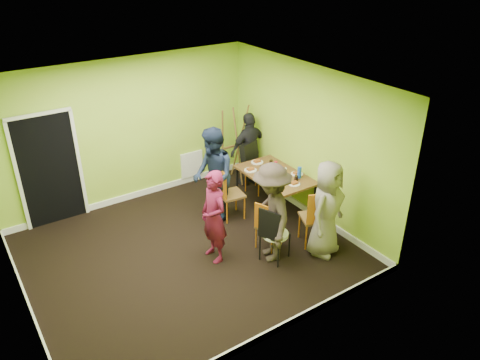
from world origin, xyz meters
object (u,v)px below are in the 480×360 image
object	(u,v)px
chair_bentwood	(273,232)
chair_left_near	(267,223)
person_front_end	(326,209)
dining_table	(275,177)
person_standing	(214,217)
easel	(233,145)
person_left_near	(271,213)
chair_left_far	(227,191)
thermos	(276,168)
chair_back_end	(251,157)
person_left_far	(213,176)
blue_bottle	(299,173)
person_back_end	(250,149)
chair_front_end	(316,215)
orange_bottle	(266,172)

from	to	relation	value
chair_bentwood	chair_left_near	bearing A→B (deg)	138.87
chair_left_near	person_front_end	bearing A→B (deg)	31.11
dining_table	person_standing	size ratio (longest dim) A/B	0.97
easel	person_left_near	xyz separation A→B (m)	(-1.01, -2.63, 0.01)
chair_left_far	thermos	bearing A→B (deg)	86.19
chair_back_end	chair_bentwood	distance (m)	2.48
dining_table	person_left_near	world-z (taller)	person_left_near
chair_left_far	person_left_far	size ratio (longest dim) A/B	0.57
chair_bentwood	thermos	bearing A→B (deg)	120.30
chair_bentwood	person_left_far	xyz separation A→B (m)	(-0.13, 1.60, 0.35)
person_front_end	chair_back_end	bearing A→B (deg)	63.02
person_left_far	blue_bottle	bearing A→B (deg)	80.45
person_back_end	dining_table	bearing A→B (deg)	78.12
person_left_far	person_back_end	bearing A→B (deg)	137.37
person_left_far	person_back_end	world-z (taller)	person_left_far
person_standing	person_left_near	world-z (taller)	person_left_near
chair_front_end	dining_table	bearing A→B (deg)	105.50
dining_table	orange_bottle	xyz separation A→B (m)	(-0.13, 0.10, 0.09)
chair_front_end	person_left_near	world-z (taller)	person_left_near
person_left_near	person_front_end	xyz separation A→B (m)	(0.82, -0.36, -0.02)
easel	person_left_far	world-z (taller)	person_left_far
chair_left_near	person_left_far	xyz separation A→B (m)	(-0.24, 1.29, 0.39)
dining_table	blue_bottle	bearing A→B (deg)	-54.07
chair_back_end	person_left_far	distance (m)	1.40
chair_bentwood	chair_left_far	bearing A→B (deg)	155.19
chair_back_end	blue_bottle	bearing A→B (deg)	80.59
dining_table	person_front_end	distance (m)	1.56
dining_table	chair_left_far	size ratio (longest dim) A/B	1.47
chair_bentwood	person_front_end	bearing A→B (deg)	51.50
dining_table	thermos	distance (m)	0.16
chair_left_far	chair_front_end	bearing A→B (deg)	33.25
chair_front_end	person_standing	bearing A→B (deg)	-179.34
chair_left_far	blue_bottle	xyz separation A→B (m)	(1.18, -0.59, 0.28)
person_standing	person_front_end	distance (m)	1.79
chair_left_far	person_left_near	world-z (taller)	person_left_near
thermos	person_standing	world-z (taller)	person_standing
dining_table	person_standing	bearing A→B (deg)	-158.20
blue_bottle	person_left_near	world-z (taller)	person_left_near
dining_table	thermos	world-z (taller)	thermos
blue_bottle	chair_left_near	bearing A→B (deg)	-153.03
orange_bottle	thermos	bearing A→B (deg)	-22.04
person_left_near	chair_left_far	bearing A→B (deg)	-162.60
person_standing	person_front_end	xyz separation A→B (m)	(1.58, -0.85, 0.04)
chair_left_far	person_left_far	xyz separation A→B (m)	(-0.23, 0.10, 0.32)
chair_left_near	person_left_far	world-z (taller)	person_left_far
person_left_near	chair_front_end	bearing A→B (deg)	99.79
person_standing	easel	bearing A→B (deg)	140.40
chair_front_end	blue_bottle	bearing A→B (deg)	88.42
person_back_end	easel	bearing A→B (deg)	-61.75
easel	person_back_end	world-z (taller)	easel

